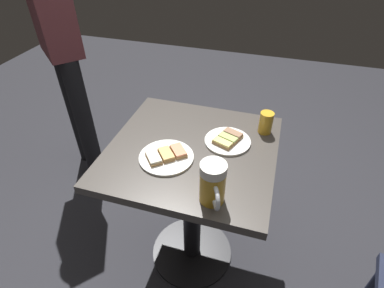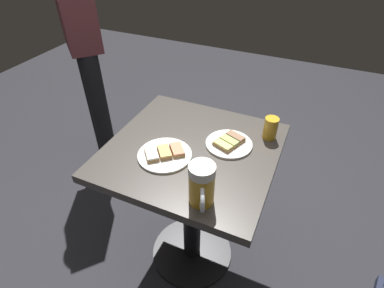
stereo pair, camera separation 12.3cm
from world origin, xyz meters
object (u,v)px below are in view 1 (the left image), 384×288
plate_near (228,140)px  beer_glass_small (266,123)px  plate_far (166,156)px  beer_mug (213,184)px  patron_standing (59,39)px

plate_near → beer_glass_small: bearing=-139.5°
plate_far → beer_mug: size_ratio=1.38×
beer_glass_small → beer_mug: bearing=74.2°
patron_standing → plate_near: bearing=19.8°
beer_glass_small → plate_near: bearing=40.5°
plate_far → beer_glass_small: beer_glass_small is taller
plate_near → plate_far: 0.27m
beer_glass_small → patron_standing: 1.25m
plate_far → beer_mug: (-0.22, 0.16, 0.07)m
patron_standing → beer_glass_small: bearing=27.3°
plate_near → patron_standing: (1.07, -0.41, 0.18)m
plate_near → patron_standing: size_ratio=0.12×
plate_far → patron_standing: (0.86, -0.58, 0.18)m
plate_far → plate_near: bearing=-140.9°
plate_far → beer_glass_small: 0.46m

